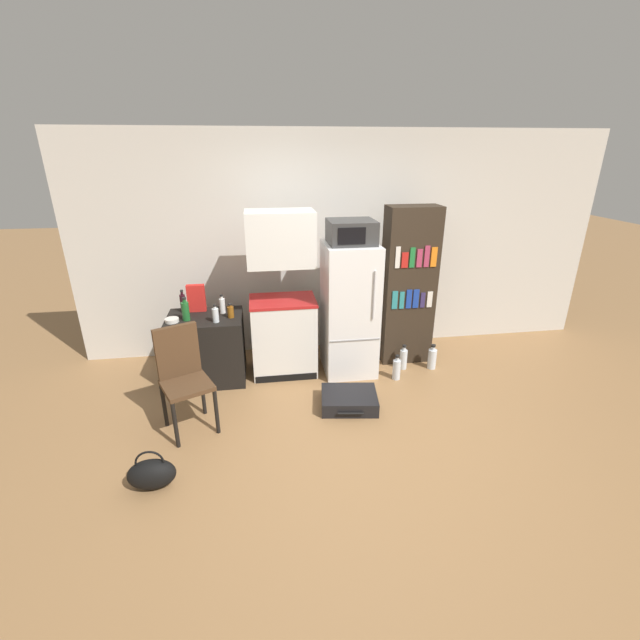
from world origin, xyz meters
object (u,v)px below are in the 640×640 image
at_px(suitcase_large_flat, 349,400).
at_px(bookshelf, 408,287).
at_px(chair, 182,371).
at_px(water_bottle_middle, 403,359).
at_px(side_table, 207,348).
at_px(cereal_box, 196,298).
at_px(microwave, 351,232).
at_px(bowl, 172,320).
at_px(bottle_wine_dark, 183,303).
at_px(kitchen_hutch, 283,303).
at_px(refrigerator, 349,309).
at_px(water_bottle_back, 397,369).
at_px(water_bottle_front, 432,358).
at_px(handbag, 152,474).
at_px(bottle_clear_short, 215,315).
at_px(bottle_amber_beer, 231,312).
at_px(bottle_milk_white, 222,305).
at_px(bottle_green_tall, 185,311).

bearing_deg(suitcase_large_flat, bookshelf, 55.35).
bearing_deg(chair, suitcase_large_flat, -22.02).
bearing_deg(water_bottle_middle, bookshelf, 71.46).
distance_m(side_table, water_bottle_middle, 2.24).
height_order(cereal_box, chair, cereal_box).
bearing_deg(microwave, bowl, -177.19).
bearing_deg(bottle_wine_dark, bowl, -106.35).
bearing_deg(chair, kitchen_hutch, 18.90).
height_order(refrigerator, water_bottle_middle, refrigerator).
bearing_deg(water_bottle_back, refrigerator, 145.72).
xyz_separation_m(bookshelf, water_bottle_front, (0.25, -0.31, -0.79)).
relative_size(cereal_box, chair, 0.31).
bearing_deg(bottle_wine_dark, side_table, -37.57).
bearing_deg(water_bottle_back, handbag, -150.70).
bearing_deg(bowl, microwave, 2.81).
relative_size(bottle_clear_short, handbag, 0.52).
distance_m(microwave, water_bottle_back, 1.59).
xyz_separation_m(kitchen_hutch, bottle_wine_dark, (-1.07, 0.13, 0.02)).
height_order(bottle_clear_short, handbag, bottle_clear_short).
relative_size(bottle_wine_dark, water_bottle_middle, 0.85).
bearing_deg(bookshelf, microwave, -167.53).
xyz_separation_m(side_table, bottle_amber_beer, (0.29, -0.06, 0.43)).
height_order(side_table, bottle_milk_white, bottle_milk_white).
height_order(microwave, water_bottle_back, microwave).
bearing_deg(water_bottle_middle, suitcase_large_flat, -139.33).
bearing_deg(bottle_green_tall, handbag, -94.12).
distance_m(side_table, handbag, 1.70).
height_order(kitchen_hutch, bottle_milk_white, kitchen_hutch).
xyz_separation_m(refrigerator, bottle_clear_short, (-1.44, -0.16, 0.08)).
bearing_deg(microwave, water_bottle_middle, -9.43).
relative_size(bottle_green_tall, bottle_amber_beer, 1.65).
relative_size(bottle_clear_short, suitcase_large_flat, 0.31).
bearing_deg(side_table, bottle_milk_white, 24.33).
height_order(bottle_green_tall, water_bottle_front, bottle_green_tall).
bearing_deg(water_bottle_middle, bowl, 179.70).
bearing_deg(kitchen_hutch, water_bottle_back, -17.56).
bearing_deg(water_bottle_middle, cereal_box, 172.47).
bearing_deg(refrigerator, side_table, 179.72).
distance_m(bottle_clear_short, bowl, 0.46).
bearing_deg(microwave, cereal_box, 173.20).
xyz_separation_m(bottle_amber_beer, bottle_wine_dark, (-0.52, 0.24, 0.04)).
bearing_deg(bottle_milk_white, suitcase_large_flat, -35.64).
height_order(microwave, suitcase_large_flat, microwave).
distance_m(bottle_clear_short, suitcase_large_flat, 1.62).
height_order(bottle_amber_beer, bottle_milk_white, bottle_milk_white).
bearing_deg(refrigerator, handbag, -138.53).
height_order(refrigerator, suitcase_large_flat, refrigerator).
height_order(bottle_green_tall, water_bottle_middle, bottle_green_tall).
height_order(microwave, bottle_green_tall, microwave).
bearing_deg(bookshelf, side_table, -176.23).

